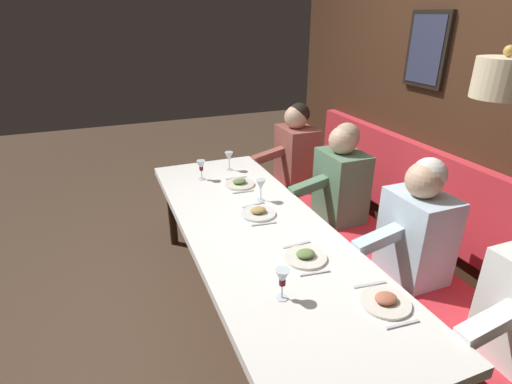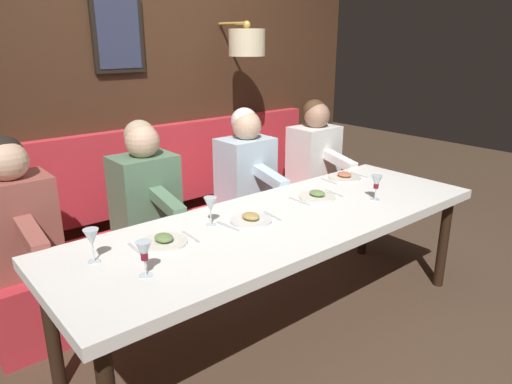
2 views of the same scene
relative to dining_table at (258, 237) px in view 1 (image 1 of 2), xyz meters
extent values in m
plane|color=#4C3828|center=(0.00, 0.00, -0.68)|extent=(12.00, 12.00, 0.00)
cube|color=white|center=(0.00, 0.00, 0.03)|extent=(0.90, 2.70, 0.06)
cylinder|color=black|center=(-0.35, 1.25, -0.34)|extent=(0.07, 0.07, 0.68)
cylinder|color=black|center=(0.35, 1.25, -0.34)|extent=(0.07, 0.07, 0.68)
cube|color=red|center=(0.89, 0.00, -0.45)|extent=(0.52, 2.90, 0.45)
cube|color=#422819|center=(1.48, 0.00, 0.77)|extent=(0.10, 4.10, 2.90)
cube|color=red|center=(1.39, 0.00, 0.09)|extent=(0.10, 2.90, 0.64)
cube|color=black|center=(1.42, 0.28, 1.08)|extent=(0.04, 0.37, 0.52)
cube|color=#2D334C|center=(1.40, 0.28, 1.08)|extent=(0.01, 0.31, 0.46)
cylinder|color=beige|center=(1.08, -0.60, 1.02)|extent=(0.28, 0.28, 0.20)
sphere|color=#B78E3D|center=(1.08, -0.60, 1.15)|extent=(0.06, 0.06, 0.06)
cube|color=white|center=(0.60, -1.19, 0.09)|extent=(0.33, 0.09, 0.14)
cube|color=silver|center=(0.89, -0.43, 0.05)|extent=(0.30, 0.40, 0.56)
sphere|color=#D1A889|center=(0.87, -0.43, 0.43)|extent=(0.22, 0.22, 0.22)
sphere|color=silver|center=(0.90, -0.43, 0.46)|extent=(0.20, 0.20, 0.20)
cube|color=silver|center=(0.60, -0.43, 0.09)|extent=(0.33, 0.09, 0.14)
cube|color=#567A5B|center=(0.89, 0.43, 0.05)|extent=(0.30, 0.40, 0.56)
sphere|color=#D1A889|center=(0.87, 0.43, 0.43)|extent=(0.22, 0.22, 0.22)
sphere|color=tan|center=(0.90, 0.43, 0.46)|extent=(0.20, 0.20, 0.20)
cube|color=#567A5B|center=(0.60, 0.43, 0.09)|extent=(0.33, 0.09, 0.14)
cube|color=#934C42|center=(0.89, 1.22, 0.05)|extent=(0.30, 0.40, 0.56)
sphere|color=#D1A889|center=(0.87, 1.22, 0.43)|extent=(0.22, 0.22, 0.22)
sphere|color=black|center=(0.90, 1.22, 0.46)|extent=(0.20, 0.20, 0.20)
cube|color=#934C42|center=(0.60, 1.22, 0.09)|extent=(0.33, 0.09, 0.14)
cylinder|color=silver|center=(0.12, -0.41, 0.07)|extent=(0.24, 0.24, 0.01)
ellipsoid|color=#668447|center=(0.12, -0.41, 0.09)|extent=(0.11, 0.09, 0.04)
cube|color=silver|center=(0.10, -0.56, 0.06)|extent=(0.17, 0.04, 0.01)
cube|color=silver|center=(0.14, -0.27, 0.06)|extent=(0.18, 0.02, 0.01)
cylinder|color=silver|center=(0.12, 0.71, 0.07)|extent=(0.24, 0.24, 0.01)
ellipsoid|color=#668447|center=(0.12, 0.71, 0.09)|extent=(0.11, 0.09, 0.04)
cube|color=silver|center=(0.10, 0.57, 0.06)|extent=(0.17, 0.02, 0.01)
cube|color=silver|center=(0.14, 0.86, 0.06)|extent=(0.18, 0.03, 0.01)
cylinder|color=silver|center=(0.29, -0.89, 0.07)|extent=(0.24, 0.24, 0.01)
ellipsoid|color=#B76647|center=(0.29, -0.89, 0.09)|extent=(0.11, 0.09, 0.04)
cube|color=silver|center=(0.27, -1.03, 0.06)|extent=(0.17, 0.03, 0.01)
cube|color=silver|center=(0.31, -0.74, 0.06)|extent=(0.18, 0.04, 0.01)
cylinder|color=silver|center=(0.07, 0.19, 0.07)|extent=(0.24, 0.24, 0.01)
ellipsoid|color=#AD8E4C|center=(0.07, 0.19, 0.09)|extent=(0.11, 0.09, 0.04)
cube|color=silver|center=(0.05, 0.04, 0.06)|extent=(0.17, 0.03, 0.01)
cube|color=silver|center=(0.09, 0.33, 0.06)|extent=(0.18, 0.04, 0.01)
cylinder|color=silver|center=(-0.12, 0.94, 0.06)|extent=(0.06, 0.06, 0.00)
cylinder|color=silver|center=(-0.12, 0.94, 0.10)|extent=(0.01, 0.01, 0.07)
cone|color=silver|center=(-0.12, 0.94, 0.18)|extent=(0.07, 0.07, 0.08)
cylinder|color=maroon|center=(-0.12, 0.94, 0.16)|extent=(0.03, 0.03, 0.03)
cylinder|color=silver|center=(0.16, 1.07, 0.06)|extent=(0.06, 0.06, 0.00)
cylinder|color=silver|center=(0.16, 1.07, 0.10)|extent=(0.01, 0.01, 0.07)
cone|color=silver|center=(0.16, 1.07, 0.18)|extent=(0.07, 0.07, 0.08)
cylinder|color=silver|center=(0.18, 0.39, 0.06)|extent=(0.06, 0.06, 0.00)
cylinder|color=silver|center=(0.18, 0.39, 0.10)|extent=(0.01, 0.01, 0.07)
cone|color=silver|center=(0.18, 0.39, 0.18)|extent=(0.07, 0.07, 0.08)
cylinder|color=silver|center=(-0.15, -0.67, 0.06)|extent=(0.06, 0.06, 0.00)
cylinder|color=silver|center=(-0.15, -0.67, 0.10)|extent=(0.01, 0.01, 0.07)
cone|color=silver|center=(-0.15, -0.67, 0.18)|extent=(0.07, 0.07, 0.08)
cylinder|color=maroon|center=(-0.15, -0.67, 0.15)|extent=(0.03, 0.03, 0.03)
camera|label=1|loc=(-0.84, -2.06, 1.32)|focal=28.03mm
camera|label=2|loc=(-1.85, 1.75, 1.06)|focal=32.91mm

